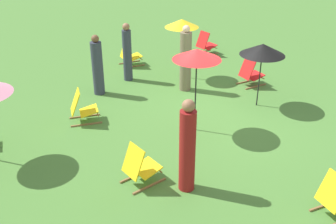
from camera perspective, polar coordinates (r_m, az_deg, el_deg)
ground_plane at (r=10.03m, az=6.12°, el=-1.11°), size 40.00×40.00×0.00m
deckchair_2 at (r=7.63m, az=-4.02°, el=-7.77°), size 0.62×0.84×0.83m
deckchair_4 at (r=9.96m, az=-12.15°, el=0.58°), size 0.61×0.84×0.83m
deckchair_5 at (r=12.05m, az=11.69°, el=5.42°), size 0.50×0.78×0.83m
deckchair_6 at (r=14.51m, az=5.39°, el=9.61°), size 0.59×0.82×0.83m
deckchair_8 at (r=13.43m, az=-5.47°, el=8.15°), size 0.49×0.77×0.83m
umbrella_1 at (r=12.00m, az=1.99°, el=12.52°), size 1.01×1.01×1.81m
umbrella_2 at (r=8.79m, az=4.14°, el=8.19°), size 1.09×1.09×2.01m
umbrella_3 at (r=10.39m, az=13.34°, el=8.67°), size 1.14×1.14×1.70m
person_0 at (r=11.26m, az=-10.02°, el=6.37°), size 0.35×0.35×1.70m
person_1 at (r=11.33m, az=2.52°, el=7.38°), size 0.46×0.46×1.89m
person_2 at (r=7.20m, az=2.77°, el=-5.16°), size 0.42×0.42×1.85m
person_3 at (r=12.09m, az=-5.83°, el=8.33°), size 0.36×0.36×1.75m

